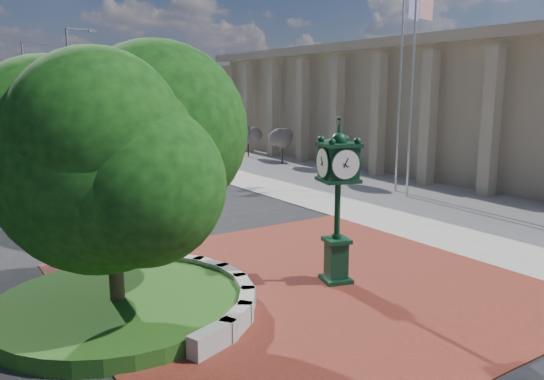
{
  "coord_description": "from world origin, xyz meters",
  "views": [
    {
      "loc": [
        -8.61,
        -12.42,
        5.51
      ],
      "look_at": [
        0.57,
        1.5,
        2.31
      ],
      "focal_mm": 35.0,
      "sensor_mm": 36.0,
      "label": 1
    }
  ],
  "objects_px": {
    "street_lamp_near": "(73,85)",
    "post_clock": "(338,195)",
    "parked_car": "(33,142)",
    "street_lamp_far": "(28,86)",
    "flagpole_a": "(412,94)",
    "flagpole_b": "(400,92)"
  },
  "relations": [
    {
      "from": "flagpole_b",
      "to": "street_lamp_far",
      "type": "bearing_deg",
      "value": 110.78
    },
    {
      "from": "flagpole_b",
      "to": "street_lamp_far",
      "type": "distance_m",
      "value": 35.73
    },
    {
      "from": "post_clock",
      "to": "street_lamp_far",
      "type": "bearing_deg",
      "value": 91.46
    },
    {
      "from": "flagpole_b",
      "to": "street_lamp_far",
      "type": "relative_size",
      "value": 1.07
    },
    {
      "from": "flagpole_b",
      "to": "parked_car",
      "type": "bearing_deg",
      "value": 111.92
    },
    {
      "from": "flagpole_a",
      "to": "street_lamp_near",
      "type": "bearing_deg",
      "value": 115.82
    },
    {
      "from": "street_lamp_near",
      "to": "street_lamp_far",
      "type": "distance_m",
      "value": 12.2
    },
    {
      "from": "flagpole_a",
      "to": "street_lamp_near",
      "type": "relative_size",
      "value": 1.04
    },
    {
      "from": "post_clock",
      "to": "street_lamp_far",
      "type": "height_order",
      "value": "street_lamp_far"
    },
    {
      "from": "parked_car",
      "to": "street_lamp_near",
      "type": "relative_size",
      "value": 0.44
    },
    {
      "from": "parked_car",
      "to": "flagpole_b",
      "type": "relative_size",
      "value": 0.42
    },
    {
      "from": "parked_car",
      "to": "street_lamp_far",
      "type": "distance_m",
      "value": 5.14
    },
    {
      "from": "street_lamp_far",
      "to": "parked_car",
      "type": "bearing_deg",
      "value": -98.43
    },
    {
      "from": "flagpole_b",
      "to": "street_lamp_near",
      "type": "height_order",
      "value": "flagpole_b"
    },
    {
      "from": "parked_car",
      "to": "post_clock",
      "type": "bearing_deg",
      "value": -66.15
    },
    {
      "from": "parked_car",
      "to": "flagpole_b",
      "type": "bearing_deg",
      "value": -46.04
    },
    {
      "from": "flagpole_b",
      "to": "street_lamp_near",
      "type": "bearing_deg",
      "value": 118.45
    },
    {
      "from": "flagpole_b",
      "to": "street_lamp_near",
      "type": "distance_m",
      "value": 24.18
    },
    {
      "from": "flagpole_a",
      "to": "street_lamp_far",
      "type": "height_order",
      "value": "flagpole_a"
    },
    {
      "from": "post_clock",
      "to": "street_lamp_near",
      "type": "height_order",
      "value": "street_lamp_near"
    },
    {
      "from": "parked_car",
      "to": "street_lamp_near",
      "type": "distance_m",
      "value": 11.94
    },
    {
      "from": "street_lamp_near",
      "to": "post_clock",
      "type": "bearing_deg",
      "value": -90.15
    }
  ]
}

